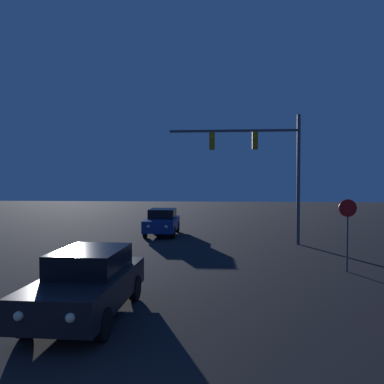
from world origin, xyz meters
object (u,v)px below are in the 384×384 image
(car_near, at_px, (88,282))
(traffic_signal_mast, at_px, (264,157))
(car_far, at_px, (162,221))
(stop_sign, at_px, (347,222))

(car_near, distance_m, traffic_signal_mast, 12.59)
(car_near, bearing_deg, car_far, -87.31)
(car_far, distance_m, traffic_signal_mast, 7.41)
(car_far, relative_size, traffic_signal_mast, 0.64)
(car_near, height_order, traffic_signal_mast, traffic_signal_mast)
(traffic_signal_mast, height_order, stop_sign, traffic_signal_mast)
(traffic_signal_mast, xyz_separation_m, stop_sign, (2.26, -5.84, -2.71))
(traffic_signal_mast, relative_size, stop_sign, 2.60)
(traffic_signal_mast, bearing_deg, stop_sign, -68.89)
(car_near, relative_size, stop_sign, 1.67)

